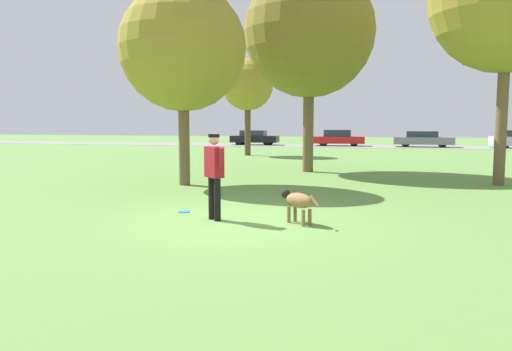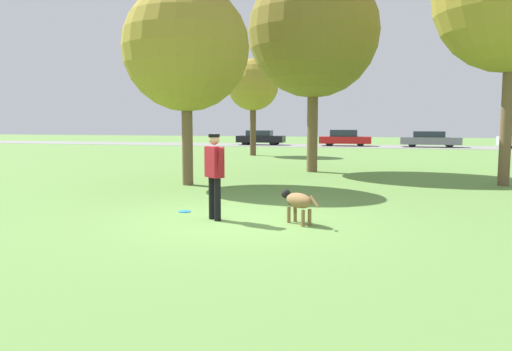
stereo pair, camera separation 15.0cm
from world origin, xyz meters
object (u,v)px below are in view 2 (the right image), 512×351
object	(u,v)px
frisbee	(185,211)
tree_near_left	(186,48)
dog	(298,201)
tree_far_left	(253,85)
tree_mid_center	(314,32)
parked_car_black	(261,138)
parked_car_red	(345,138)
parked_car_grey	(430,139)
person	(214,169)

from	to	relation	value
frisbee	tree_near_left	bearing A→B (deg)	112.57
dog	tree_far_left	distance (m)	20.39
tree_mid_center	tree_far_left	xyz separation A→B (m)	(-4.96, 8.89, -1.26)
parked_car_black	parked_car_red	bearing A→B (deg)	-2.64
dog	tree_near_left	distance (m)	7.61
tree_mid_center	parked_car_grey	xyz separation A→B (m)	(5.72, 22.20, -4.71)
tree_mid_center	dog	bearing A→B (deg)	-82.16
tree_far_left	parked_car_grey	distance (m)	17.40
tree_near_left	tree_far_left	world-z (taller)	tree_near_left
dog	parked_car_red	world-z (taller)	parked_car_red
parked_car_black	parked_car_red	distance (m)	7.26
dog	tree_mid_center	xyz separation A→B (m)	(-1.40, 10.13, 4.91)
frisbee	parked_car_black	xyz separation A→B (m)	(-7.03, 32.10, 0.63)
person	dog	size ratio (longest dim) A/B	1.92
tree_near_left	parked_car_red	distance (m)	27.96
person	parked_car_grey	world-z (taller)	person
dog	tree_far_left	xyz separation A→B (m)	(-6.36, 19.03, 3.65)
dog	parked_car_red	xyz separation A→B (m)	(-2.35, 32.64, 0.22)
tree_near_left	frisbee	bearing A→B (deg)	-67.43
person	parked_car_black	bearing A→B (deg)	145.14
frisbee	tree_mid_center	world-z (taller)	tree_mid_center
frisbee	tree_mid_center	xyz separation A→B (m)	(1.18, 9.55, 5.33)
person	dog	xyz separation A→B (m)	(1.64, 0.07, -0.57)
parked_car_red	tree_far_left	bearing A→B (deg)	-108.43
parked_car_grey	tree_mid_center	bearing A→B (deg)	-101.71
tree_far_left	parked_car_grey	size ratio (longest dim) A/B	1.22
tree_mid_center	frisbee	bearing A→B (deg)	-97.04
tree_mid_center	parked_car_grey	size ratio (longest dim) A/B	1.71
dog	parked_car_red	distance (m)	32.73
parked_car_black	dog	bearing A→B (deg)	-75.94
parked_car_red	tree_near_left	bearing A→B (deg)	-96.27
dog	tree_near_left	xyz separation A→B (m)	(-4.40, 4.98, 3.70)
person	frisbee	xyz separation A→B (m)	(-0.94, 0.65, -0.99)
dog	tree_mid_center	distance (m)	11.35
parked_car_black	tree_far_left	bearing A→B (deg)	-78.93
tree_near_left	tree_far_left	distance (m)	14.19
person	parked_car_red	world-z (taller)	person
frisbee	parked_car_black	world-z (taller)	parked_car_black
tree_near_left	parked_car_red	xyz separation A→B (m)	(2.05, 27.66, -3.47)
tree_mid_center	tree_near_left	size ratio (longest dim) A/B	1.30
tree_near_left	parked_car_black	size ratio (longest dim) A/B	1.46
tree_far_left	dog	bearing A→B (deg)	-71.52
tree_near_left	parked_car_grey	xyz separation A→B (m)	(8.72, 27.35, -3.50)
parked_car_grey	frisbee	bearing A→B (deg)	-99.53
tree_near_left	parked_car_grey	distance (m)	28.92
person	frisbee	world-z (taller)	person
tree_mid_center	tree_near_left	distance (m)	6.09
frisbee	tree_mid_center	distance (m)	11.00
person	tree_mid_center	size ratio (longest dim) A/B	0.22
dog	parked_car_red	size ratio (longest dim) A/B	0.21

